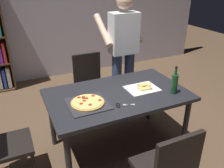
% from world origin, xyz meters
% --- Properties ---
extents(ground_plane, '(12.00, 12.00, 0.00)m').
position_xyz_m(ground_plane, '(0.00, 0.00, 0.00)').
color(ground_plane, brown).
extents(back_wall, '(6.40, 0.10, 2.80)m').
position_xyz_m(back_wall, '(0.00, 2.60, 1.40)').
color(back_wall, '#BCB7C6').
rests_on(back_wall, ground_plane).
extents(dining_table, '(1.55, 0.93, 0.75)m').
position_xyz_m(dining_table, '(0.00, 0.00, 0.67)').
color(dining_table, '#232328').
rests_on(dining_table, ground_plane).
extents(chair_near_camera, '(0.42, 0.42, 0.90)m').
position_xyz_m(chair_near_camera, '(-0.00, -0.95, 0.51)').
color(chair_near_camera, black).
rests_on(chair_near_camera, ground_plane).
extents(chair_far_side, '(0.42, 0.42, 0.90)m').
position_xyz_m(chair_far_side, '(0.00, 0.95, 0.51)').
color(chair_far_side, black).
rests_on(chair_far_side, ground_plane).
extents(person_serving_pizza, '(0.55, 0.54, 1.75)m').
position_xyz_m(person_serving_pizza, '(0.43, 0.73, 1.00)').
color(person_serving_pizza, '#38476B').
rests_on(person_serving_pizza, ground_plane).
extents(pepperoni_pizza_on_tray, '(0.40, 0.40, 0.04)m').
position_xyz_m(pepperoni_pizza_on_tray, '(-0.38, -0.09, 0.77)').
color(pepperoni_pizza_on_tray, '#2D2D33').
rests_on(pepperoni_pizza_on_tray, dining_table).
extents(pizza_slices_on_towel, '(0.36, 0.28, 0.03)m').
position_xyz_m(pizza_slices_on_towel, '(0.31, -0.02, 0.76)').
color(pizza_slices_on_towel, white).
rests_on(pizza_slices_on_towel, dining_table).
extents(wine_bottle, '(0.07, 0.07, 0.32)m').
position_xyz_m(wine_bottle, '(0.57, -0.25, 0.87)').
color(wine_bottle, '#194723').
rests_on(wine_bottle, dining_table).
extents(kitchen_scissors, '(0.20, 0.12, 0.01)m').
position_xyz_m(kitchen_scissors, '(-0.08, -0.26, 0.76)').
color(kitchen_scissors, silver).
rests_on(kitchen_scissors, dining_table).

